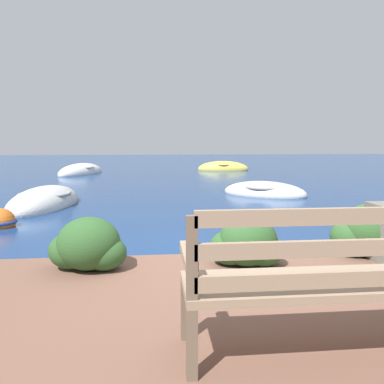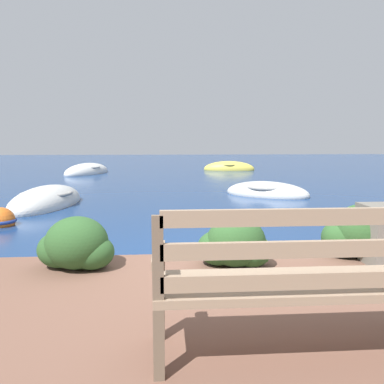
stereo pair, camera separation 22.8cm
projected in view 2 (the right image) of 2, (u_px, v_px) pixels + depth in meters
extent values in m
plane|color=navy|center=(222.00, 271.00, 4.35)|extent=(80.00, 80.00, 0.00)
cube|color=brown|center=(160.00, 309.00, 2.42)|extent=(0.06, 0.06, 0.40)
cube|color=brown|center=(159.00, 344.00, 2.00)|extent=(0.06, 0.06, 0.40)
cube|color=gray|center=(292.00, 285.00, 2.24)|extent=(1.65, 0.48, 0.05)
cube|color=gray|center=(306.00, 281.00, 2.01)|extent=(1.57, 0.04, 0.09)
cube|color=gray|center=(307.00, 249.00, 1.99)|extent=(1.57, 0.04, 0.09)
cube|color=gray|center=(309.00, 217.00, 1.97)|extent=(1.57, 0.04, 0.09)
cube|color=brown|center=(158.00, 258.00, 1.94)|extent=(0.06, 0.04, 0.45)
cube|color=gray|center=(159.00, 254.00, 2.15)|extent=(0.07, 0.43, 0.05)
ellipsoid|color=#2D5628|center=(77.00, 243.00, 3.76)|extent=(0.63, 0.56, 0.53)
ellipsoid|color=#2D5628|center=(61.00, 249.00, 3.80)|extent=(0.47, 0.42, 0.38)
ellipsoid|color=#2D5628|center=(92.00, 252.00, 3.75)|extent=(0.44, 0.39, 0.34)
ellipsoid|color=#2D5628|center=(236.00, 241.00, 3.84)|extent=(0.61, 0.55, 0.52)
ellipsoid|color=#2D5628|center=(219.00, 248.00, 3.88)|extent=(0.46, 0.41, 0.37)
ellipsoid|color=#2D5628|center=(251.00, 251.00, 3.83)|extent=(0.43, 0.38, 0.33)
ellipsoid|color=#2D5628|center=(366.00, 231.00, 4.11)|extent=(0.71, 0.64, 0.60)
ellipsoid|color=#2D5628|center=(346.00, 238.00, 4.16)|extent=(0.53, 0.48, 0.43)
ellipsoid|color=#2D5628|center=(382.00, 241.00, 4.10)|extent=(0.50, 0.45, 0.39)
ellipsoid|color=silver|center=(47.00, 203.00, 8.78)|extent=(1.58, 2.98, 0.82)
torus|color=gray|center=(46.00, 194.00, 8.75)|extent=(1.35, 1.35, 0.07)
cube|color=#846647|center=(54.00, 192.00, 9.17)|extent=(0.94, 0.26, 0.04)
cube|color=#846647|center=(39.00, 197.00, 8.40)|extent=(0.94, 0.26, 0.04)
ellipsoid|color=silver|center=(267.00, 193.00, 10.53)|extent=(2.66, 2.37, 0.68)
torus|color=gray|center=(267.00, 187.00, 10.50)|extent=(1.72, 1.72, 0.07)
cube|color=#846647|center=(255.00, 187.00, 10.69)|extent=(0.66, 0.88, 0.04)
cube|color=#846647|center=(277.00, 189.00, 10.36)|extent=(0.66, 0.88, 0.04)
ellipsoid|color=silver|center=(87.00, 172.00, 17.53)|extent=(2.25, 3.36, 0.88)
torus|color=gray|center=(87.00, 167.00, 17.50)|extent=(1.53, 1.53, 0.07)
cube|color=#846647|center=(93.00, 167.00, 17.95)|extent=(0.91, 0.46, 0.04)
cube|color=#846647|center=(82.00, 168.00, 17.13)|extent=(0.91, 0.46, 0.04)
ellipsoid|color=#DBC64C|center=(229.00, 169.00, 19.67)|extent=(2.75, 1.29, 0.85)
torus|color=olive|center=(229.00, 165.00, 19.64)|extent=(1.09, 1.09, 0.07)
cube|color=#846647|center=(237.00, 165.00, 19.62)|extent=(0.22, 0.77, 0.04)
cube|color=#846647|center=(223.00, 165.00, 19.66)|extent=(0.22, 0.77, 0.04)
sphere|color=orange|center=(1.00, 221.00, 6.70)|extent=(0.49, 0.49, 0.49)
torus|color=navy|center=(1.00, 221.00, 6.70)|extent=(0.54, 0.54, 0.06)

